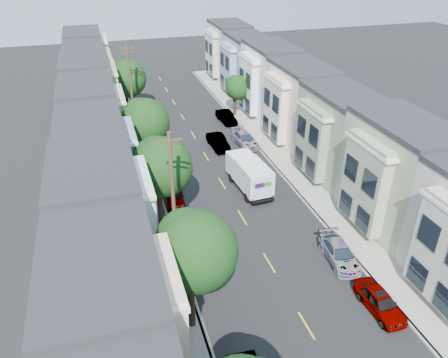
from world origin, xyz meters
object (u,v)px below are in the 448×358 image
Objects in this scene: tree_b at (194,252)px; parked_left_d at (175,196)px; lead_sedan at (218,142)px; parked_left_c at (200,261)px; parked_right_a at (380,302)px; parked_right_d at (226,117)px; tree_e at (127,79)px; utility_pole_near at (173,202)px; fedex_truck at (249,174)px; tree_far_r at (237,88)px; parked_right_c at (245,139)px; tree_c at (161,167)px; parked_right_b at (339,253)px; tree_d at (144,123)px; utility_pole_far at (131,87)px.

tree_b is 14.94m from parked_left_d.
lead_sedan is 0.97× the size of parked_left_c.
parked_right_d reaches higher than parked_right_a.
parked_left_d is at bearing -86.53° from tree_e.
parked_right_a is (11.20, -39.31, -3.98)m from tree_e.
utility_pole_near reaches higher than fedex_truck.
utility_pole_near is at bearing -139.22° from fedex_truck.
fedex_truck is 1.43× the size of parked_right_a.
parked_left_c is at bearing -113.04° from tree_far_r.
parked_left_d is at bearing 119.51° from parked_right_a.
tree_b is at bearing -120.44° from parked_right_c.
lead_sedan is 11.76m from parked_left_d.
tree_far_r is 1.27× the size of parked_right_d.
parked_right_d is at bearing 60.33° from tree_c.
parked_left_d is 0.92× the size of parked_right_b.
parked_right_a is at bearing -29.58° from parked_left_c.
parked_right_c is at bearing 95.41° from parked_right_b.
tree_c is 15.68m from lead_sedan.
fedex_truck is at bearing -36.72° from tree_d.
parked_right_d is (11.20, 10.16, -4.42)m from tree_d.
utility_pole_far reaches higher than tree_d.
tree_e is at bearing 124.54° from parked_right_c.
parked_right_b is (-1.99, -29.68, -3.01)m from tree_far_r.
utility_pole_near is at bearing -116.45° from tree_far_r.
tree_e is 32.63m from parked_left_c.
parked_left_d is at bearing -140.71° from parked_right_c.
tree_far_r is 29.90m from parked_right_b.
tree_c reaches higher than parked_right_c.
parked_right_b is 20.77m from parked_right_c.
utility_pole_near is 1.66× the size of fedex_truck.
tree_e reaches higher than parked_right_a.
fedex_truck is (8.38, 3.25, -3.56)m from tree_c.
lead_sedan is (8.12, 3.14, -4.40)m from tree_d.
fedex_truck is 1.32× the size of parked_right_c.
parked_right_b is (0.00, 4.99, -0.03)m from parked_right_a.
tree_c is 17.43m from parked_right_c.
lead_sedan reaches higher than parked_right_b.
tree_b is at bearing -112.12° from lead_sedan.
parked_right_d reaches higher than parked_right_b.
fedex_truck is at bearing 44.69° from utility_pole_near.
tree_d is at bearing 114.59° from parked_right_a.
parked_right_d is at bearing 69.96° from tree_b.
tree_d is at bearing 100.83° from parked_left_c.
fedex_truck reaches higher than parked_right_a.
fedex_truck is (8.38, 8.29, -3.54)m from utility_pole_near.
parked_right_d is at bearing 88.31° from parked_right_a.
tree_c is 1.73× the size of parked_right_b.
utility_pole_far is (-13.19, -0.52, 1.49)m from tree_far_r.
parked_left_d is at bearing 84.30° from tree_b.
parked_left_c is 0.96× the size of parked_right_c.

